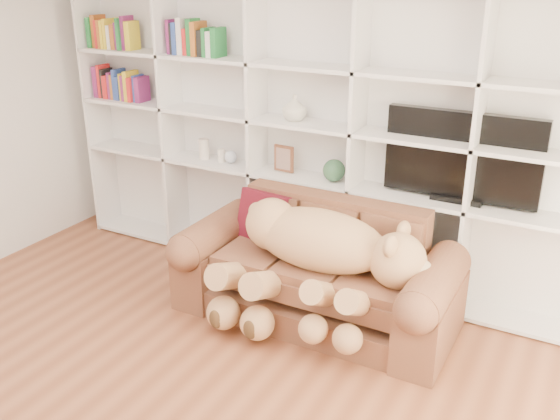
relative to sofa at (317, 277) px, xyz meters
The scene contains 12 objects.
wall_back 1.36m from the sofa, 117.14° to the left, with size 5.00×0.02×2.70m, color white.
bookshelf 1.35m from the sofa, 134.63° to the left, with size 4.43×0.35×2.40m.
sofa is the anchor object (origin of this frame).
teddy_bear 0.32m from the sofa, 71.25° to the right, with size 1.47×0.82×0.85m.
throw_pillow 0.64m from the sofa, 165.19° to the left, with size 0.40×0.13×0.40m, color #5D101A.
tv 1.35m from the sofa, 38.37° to the left, with size 1.11×0.18×0.66m.
picture_frame 1.08m from the sofa, 135.19° to the left, with size 0.18×0.03×0.22m, color brown.
green_vase 0.88m from the sofa, 104.20° to the left, with size 0.18×0.18×0.18m, color #2D5739.
figurine_tall 1.65m from the sofa, 156.91° to the left, with size 0.09×0.09×0.18m, color silver.
figurine_short 1.48m from the sofa, 153.84° to the left, with size 0.07×0.07×0.11m, color silver.
snow_globe 1.41m from the sofa, 151.97° to the left, with size 0.11×0.11×0.11m, color silver.
shelf_vase 1.35m from the sofa, 130.35° to the left, with size 0.20×0.20×0.21m, color beige.
Camera 1 is at (2.12, -2.01, 2.50)m, focal length 40.00 mm.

